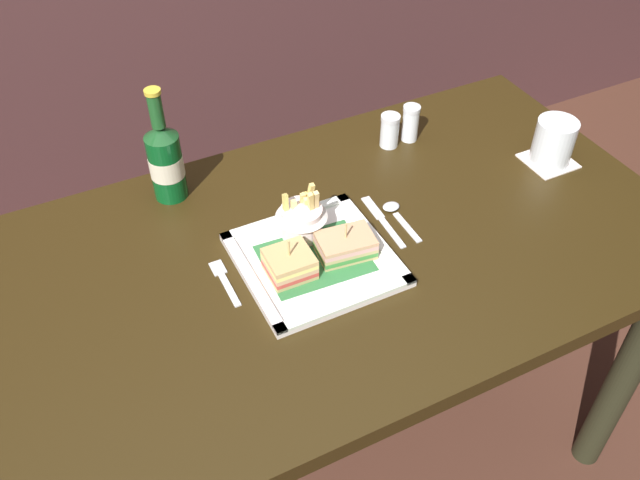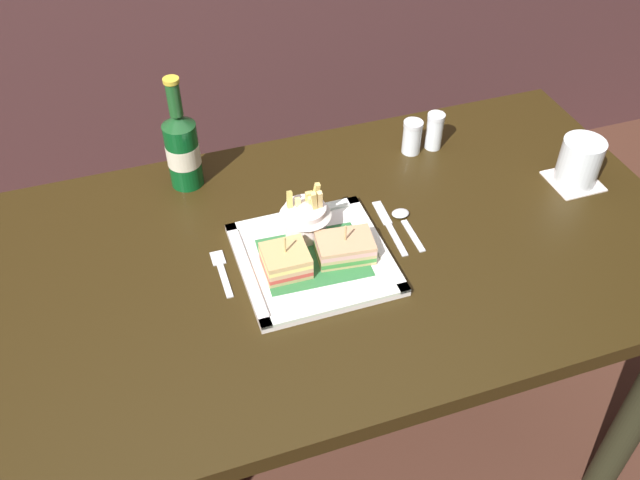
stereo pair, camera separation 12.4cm
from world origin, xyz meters
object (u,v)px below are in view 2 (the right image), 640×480
object	(u,v)px
square_plate	(313,259)
fries_cup	(305,215)
sandwich_half_left	(286,261)
beer_bottle	(182,148)
dining_table	(326,292)
fork	(222,270)
sandwich_half_right	(345,248)
knife	(389,225)
water_glass	(579,164)
pepper_shaker	(434,133)
salt_shaker	(412,139)
spoon	(404,219)

from	to	relation	value
square_plate	fries_cup	distance (m)	0.09
sandwich_half_left	beer_bottle	bearing A→B (deg)	110.41
fries_cup	sandwich_half_left	bearing A→B (deg)	-127.47
dining_table	fork	bearing A→B (deg)	177.33
sandwich_half_left	sandwich_half_right	world-z (taller)	sandwich_half_left
knife	water_glass	bearing A→B (deg)	0.40
sandwich_half_left	square_plate	bearing A→B (deg)	13.60
square_plate	sandwich_half_left	xyz separation A→B (m)	(-0.06, -0.01, 0.03)
dining_table	sandwich_half_left	distance (m)	0.18
dining_table	fries_cup	xyz separation A→B (m)	(-0.03, 0.05, 0.17)
fork	pepper_shaker	world-z (taller)	pepper_shaker
salt_shaker	sandwich_half_left	bearing A→B (deg)	-143.49
square_plate	fries_cup	world-z (taller)	fries_cup
sandwich_half_right	fork	world-z (taller)	sandwich_half_right
salt_shaker	square_plate	bearing A→B (deg)	-140.31
salt_shaker	knife	bearing A→B (deg)	-123.82
square_plate	pepper_shaker	world-z (taller)	pepper_shaker
fork	knife	bearing A→B (deg)	2.73
fork	spoon	distance (m)	0.37
square_plate	salt_shaker	xyz separation A→B (m)	(0.31, 0.26, 0.03)
water_glass	salt_shaker	world-z (taller)	water_glass
square_plate	sandwich_half_left	size ratio (longest dim) A/B	3.33
fork	spoon	world-z (taller)	spoon
fries_cup	sandwich_half_right	bearing A→B (deg)	-59.96
dining_table	pepper_shaker	size ratio (longest dim) A/B	16.52
beer_bottle	sandwich_half_right	bearing A→B (deg)	-54.16
dining_table	fries_cup	size ratio (longest dim) A/B	13.01
dining_table	square_plate	size ratio (longest dim) A/B	5.17
water_glass	knife	xyz separation A→B (m)	(-0.42, -0.00, -0.04)
fries_cup	pepper_shaker	size ratio (longest dim) A/B	1.27
dining_table	water_glass	size ratio (longest dim) A/B	14.21
sandwich_half_left	water_glass	xyz separation A→B (m)	(0.65, 0.06, 0.01)
sandwich_half_right	spoon	size ratio (longest dim) A/B	0.89
spoon	salt_shaker	world-z (taller)	salt_shaker
sandwich_half_right	fork	bearing A→B (deg)	168.62
fork	salt_shaker	world-z (taller)	salt_shaker
sandwich_half_right	spoon	xyz separation A→B (m)	(0.15, 0.06, -0.03)
square_plate	knife	distance (m)	0.18
spoon	salt_shaker	distance (m)	0.24
sandwich_half_right	knife	distance (m)	0.13
sandwich_half_left	sandwich_half_right	distance (m)	0.11
sandwich_half_right	spoon	bearing A→B (deg)	23.80
sandwich_half_left	salt_shaker	size ratio (longest dim) A/B	1.06
water_glass	pepper_shaker	size ratio (longest dim) A/B	1.16
spoon	pepper_shaker	bearing A→B (deg)	52.01
beer_bottle	knife	size ratio (longest dim) A/B	1.51
sandwich_half_left	knife	world-z (taller)	sandwich_half_left
sandwich_half_right	beer_bottle	world-z (taller)	beer_bottle
beer_bottle	salt_shaker	xyz separation A→B (m)	(0.49, -0.05, -0.05)
sandwich_half_left	salt_shaker	distance (m)	0.46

